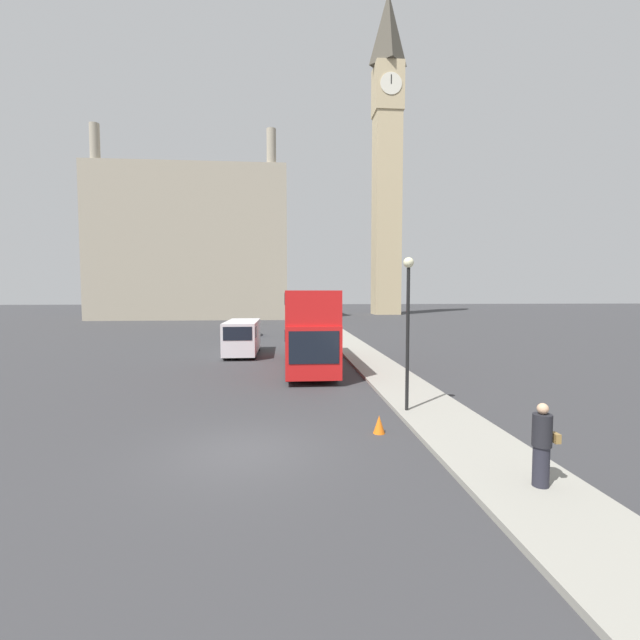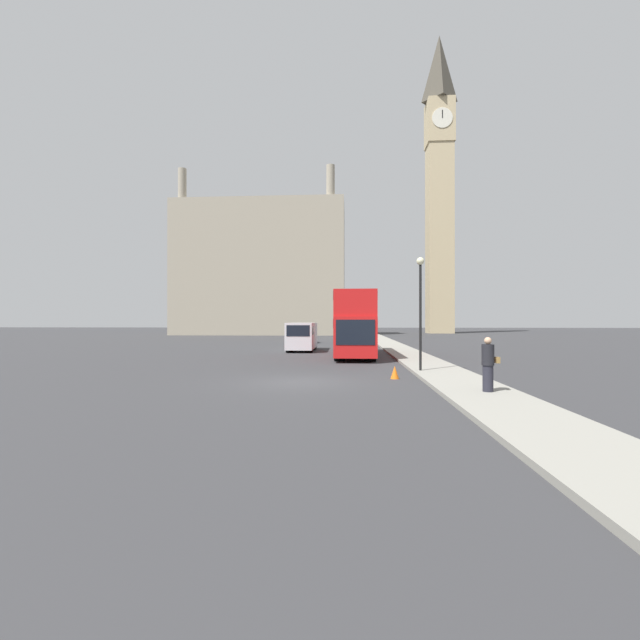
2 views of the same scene
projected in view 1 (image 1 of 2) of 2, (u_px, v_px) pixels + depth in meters
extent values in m
plane|color=#333335|center=(243.00, 452.00, 11.44)|extent=(300.00, 300.00, 0.00)
cube|color=gray|center=(472.00, 443.00, 11.94)|extent=(2.64, 120.00, 0.15)
cube|color=tan|center=(386.00, 216.00, 84.51)|extent=(5.03, 5.03, 39.04)
cube|color=tan|center=(388.00, 90.00, 82.99)|extent=(5.43, 5.43, 9.13)
pyramid|color=#474238|center=(388.00, 28.00, 82.26)|extent=(5.28, 5.28, 13.94)
cylinder|color=silver|center=(391.00, 83.00, 80.23)|extent=(4.12, 0.12, 4.12)
cube|color=black|center=(391.00, 79.00, 80.10)|extent=(0.16, 0.06, 1.65)
cube|color=#9E937F|center=(194.00, 246.00, 71.17)|extent=(31.01, 12.12, 24.25)
cylinder|color=#9E937F|center=(95.00, 142.00, 64.06)|extent=(1.45, 1.45, 5.34)
cylinder|color=#9E937F|center=(271.00, 146.00, 66.16)|extent=(1.45, 1.45, 5.34)
cube|color=red|center=(308.00, 341.00, 24.42)|extent=(2.57, 10.72, 2.45)
cube|color=red|center=(308.00, 305.00, 24.29)|extent=(2.57, 10.51, 1.61)
cube|color=black|center=(308.00, 327.00, 24.37)|extent=(2.61, 10.29, 0.55)
cube|color=black|center=(308.00, 298.00, 24.26)|extent=(2.61, 10.08, 0.55)
cube|color=black|center=(314.00, 348.00, 19.05)|extent=(2.26, 0.03, 1.47)
cylinder|color=black|center=(293.00, 370.00, 20.67)|extent=(0.72, 1.08, 1.08)
cylinder|color=black|center=(331.00, 369.00, 20.82)|extent=(0.72, 1.08, 1.08)
cylinder|color=black|center=(291.00, 349.00, 28.14)|extent=(0.72, 1.08, 1.08)
cylinder|color=black|center=(319.00, 349.00, 28.28)|extent=(0.72, 1.08, 1.08)
cube|color=silver|center=(243.00, 336.00, 29.42)|extent=(2.10, 5.98, 2.12)
cube|color=black|center=(238.00, 334.00, 26.40)|extent=(1.79, 0.02, 0.85)
cube|color=black|center=(239.00, 332.00, 27.46)|extent=(2.13, 1.08, 0.68)
cylinder|color=black|center=(227.00, 353.00, 27.39)|extent=(0.53, 0.78, 0.78)
cylinder|color=black|center=(252.00, 353.00, 27.52)|extent=(0.53, 0.78, 0.78)
cylinder|color=black|center=(235.00, 345.00, 31.44)|extent=(0.53, 0.78, 0.78)
cylinder|color=black|center=(256.00, 345.00, 31.56)|extent=(0.53, 0.78, 0.78)
cylinder|color=#23232D|center=(541.00, 466.00, 9.06)|extent=(0.34, 0.34, 0.87)
cylinder|color=black|center=(542.00, 430.00, 9.01)|extent=(0.40, 0.40, 0.69)
sphere|color=tan|center=(543.00, 409.00, 8.98)|extent=(0.23, 0.23, 0.23)
cube|color=olive|center=(555.00, 438.00, 9.05)|extent=(0.12, 0.24, 0.20)
cylinder|color=black|center=(408.00, 340.00, 14.83)|extent=(0.12, 0.12, 4.96)
sphere|color=beige|center=(409.00, 263.00, 14.66)|extent=(0.36, 0.36, 0.36)
cube|color=navy|center=(246.00, 331.00, 42.08)|extent=(1.87, 4.35, 0.72)
cube|color=black|center=(247.00, 324.00, 42.14)|extent=(1.68, 2.09, 0.58)
cylinder|color=black|center=(237.00, 334.00, 40.65)|extent=(0.41, 0.69, 0.69)
cylinder|color=black|center=(253.00, 334.00, 40.76)|extent=(0.41, 0.69, 0.69)
cylinder|color=black|center=(241.00, 331.00, 43.42)|extent=(0.41, 0.69, 0.69)
cylinder|color=black|center=(255.00, 331.00, 43.53)|extent=(0.41, 0.69, 0.69)
cone|color=orange|center=(379.00, 424.00, 12.94)|extent=(0.36, 0.36, 0.55)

